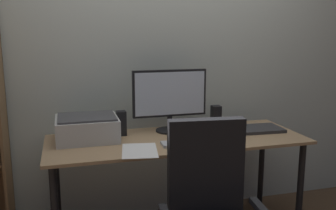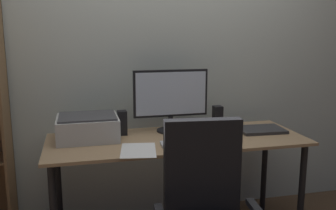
{
  "view_description": "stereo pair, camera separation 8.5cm",
  "coord_description": "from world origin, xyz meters",
  "views": [
    {
      "loc": [
        -0.71,
        -2.33,
        1.45
      ],
      "look_at": [
        -0.07,
        -0.02,
        0.97
      ],
      "focal_mm": 39.94,
      "sensor_mm": 36.0,
      "label": 1
    },
    {
      "loc": [
        -0.63,
        -2.35,
        1.45
      ],
      "look_at": [
        -0.07,
        -0.02,
        0.97
      ],
      "focal_mm": 39.94,
      "sensor_mm": 36.0,
      "label": 2
    }
  ],
  "objects": [
    {
      "name": "laptop",
      "position": [
        0.63,
        0.03,
        0.75
      ],
      "size": [
        0.33,
        0.25,
        0.02
      ],
      "primitive_type": "cube",
      "rotation": [
        0.0,
        0.0,
        -0.05
      ],
      "color": "#2D2D30",
      "rests_on": "desk"
    },
    {
      "name": "monitor",
      "position": [
        0.0,
        0.18,
        0.99
      ],
      "size": [
        0.53,
        0.2,
        0.44
      ],
      "color": "black",
      "rests_on": "desk"
    },
    {
      "name": "speaker_right",
      "position": [
        0.35,
        0.17,
        0.82
      ],
      "size": [
        0.06,
        0.07,
        0.17
      ],
      "primitive_type": "cube",
      "color": "black",
      "rests_on": "desk"
    },
    {
      "name": "coffee_mug",
      "position": [
        0.14,
        0.02,
        0.79
      ],
      "size": [
        0.09,
        0.07,
        0.09
      ],
      "color": "black",
      "rests_on": "desk"
    },
    {
      "name": "paper_sheet",
      "position": [
        -0.3,
        -0.2,
        0.74
      ],
      "size": [
        0.26,
        0.33,
        0.0
      ],
      "primitive_type": "cube",
      "rotation": [
        0.0,
        0.0,
        -0.17
      ],
      "color": "white",
      "rests_on": "desk"
    },
    {
      "name": "mouse",
      "position": [
        0.24,
        -0.17,
        0.76
      ],
      "size": [
        0.06,
        0.1,
        0.03
      ],
      "primitive_type": "cube",
      "rotation": [
        0.0,
        0.0,
        -0.08
      ],
      "color": "black",
      "rests_on": "desk"
    },
    {
      "name": "printer",
      "position": [
        -0.59,
        0.12,
        0.82
      ],
      "size": [
        0.4,
        0.34,
        0.16
      ],
      "color": "silver",
      "rests_on": "desk"
    },
    {
      "name": "desk",
      "position": [
        0.0,
        0.0,
        0.66
      ],
      "size": [
        1.73,
        0.64,
        0.74
      ],
      "color": "tan",
      "rests_on": "ground"
    },
    {
      "name": "back_wall",
      "position": [
        0.0,
        0.49,
        1.3
      ],
      "size": [
        6.4,
        0.1,
        2.6
      ],
      "primitive_type": "cube",
      "color": "beige",
      "rests_on": "ground"
    },
    {
      "name": "speaker_left",
      "position": [
        -0.35,
        0.17,
        0.82
      ],
      "size": [
        0.06,
        0.07,
        0.17
      ],
      "primitive_type": "cube",
      "color": "black",
      "rests_on": "desk"
    },
    {
      "name": "keyboard",
      "position": [
        0.0,
        -0.16,
        0.75
      ],
      "size": [
        0.29,
        0.12,
        0.02
      ],
      "primitive_type": "cube",
      "rotation": [
        0.0,
        0.0,
        -0.05
      ],
      "color": "#B7BABC",
      "rests_on": "desk"
    }
  ]
}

